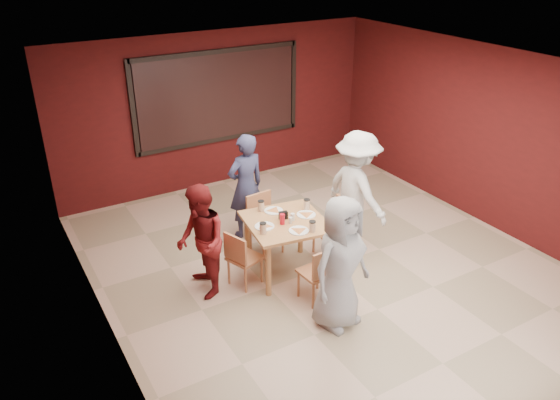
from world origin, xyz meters
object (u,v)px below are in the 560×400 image
chair_back (263,219)px  diner_back (246,186)px  chair_right (335,225)px  dining_table (286,228)px  diner_left (201,242)px  diner_right (357,191)px  chair_left (241,256)px  diner_front (340,263)px  chair_front (319,271)px

chair_back → diner_back: size_ratio=0.53×
chair_right → dining_table: bearing=-177.7°
diner_left → diner_right: 2.45m
diner_back → diner_right: (1.25, -1.10, 0.07)m
chair_right → diner_right: bearing=12.2°
chair_left → diner_front: bearing=-62.9°
chair_left → diner_left: (-0.50, 0.12, 0.31)m
chair_back → diner_front: bearing=-91.6°
diner_front → chair_left: bearing=104.8°
chair_front → diner_left: (-1.19, 0.94, 0.31)m
chair_back → chair_right: bearing=-39.5°
dining_table → diner_right: bearing=5.7°
dining_table → diner_right: (1.28, 0.13, 0.19)m
diner_left → chair_left: bearing=84.9°
diner_back → diner_left: size_ratio=1.09×
chair_front → chair_back: (0.02, 1.49, 0.04)m
chair_right → diner_left: 2.03m
chair_front → chair_back: bearing=89.3°
diner_front → diner_right: diner_right is taller
chair_left → diner_back: 1.44m
chair_front → diner_right: bearing=36.0°
diner_left → diner_right: (2.45, -0.02, 0.14)m
chair_front → chair_right: bearing=44.9°
dining_table → diner_right: diner_right is taller
chair_back → diner_front: size_ratio=0.53×
diner_left → diner_front: bearing=48.1°
chair_front → chair_left: bearing=130.3°
diner_front → diner_back: size_ratio=1.01×
diner_left → diner_right: bearing=98.1°
chair_left → diner_front: diner_front is taller
chair_right → diner_back: bearing=124.4°
chair_right → diner_front: size_ratio=0.53×
dining_table → chair_front: (0.02, -0.79, -0.26)m
diner_back → diner_right: bearing=134.2°
chair_back → diner_back: bearing=90.9°
diner_back → diner_left: (-1.20, -1.08, -0.07)m
chair_left → diner_front: (0.65, -1.27, 0.39)m
chair_left → chair_right: bearing=0.3°
chair_front → diner_back: 2.05m
chair_back → diner_left: size_ratio=0.58×
chair_back → diner_left: 1.35m
dining_table → chair_right: dining_table is taller
diner_front → diner_left: (-1.15, 1.39, -0.08)m
chair_back → diner_right: size_ratio=0.49×
chair_front → chair_right: (0.83, 0.82, 0.05)m
chair_front → diner_front: diner_front is taller
diner_back → diner_left: bearing=37.5°
chair_left → diner_front: 1.48m
diner_right → diner_back: bearing=45.1°
dining_table → chair_right: size_ratio=1.32×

